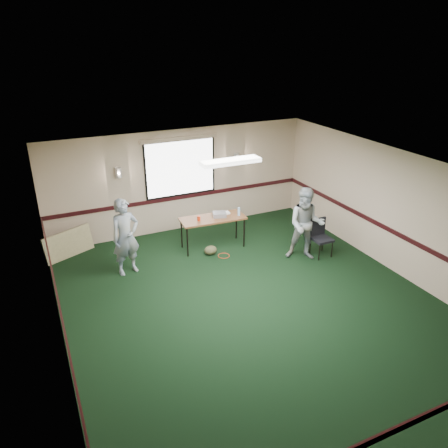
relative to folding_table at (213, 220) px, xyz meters
name	(u,v)px	position (x,y,z in m)	size (l,w,h in m)	color
ground	(252,303)	(-0.30, -2.59, -0.73)	(8.00, 8.00, 0.00)	black
room_shell	(209,195)	(-0.30, -0.47, 0.85)	(8.00, 8.02, 8.00)	#C7AC90
folding_table	(213,220)	(0.00, 0.00, 0.00)	(1.62, 0.74, 0.79)	#563118
projector	(219,214)	(0.18, 0.01, 0.11)	(0.31, 0.26, 0.10)	gray
game_console	(226,213)	(0.39, 0.09, 0.08)	(0.18, 0.14, 0.05)	white
red_cup	(199,218)	(-0.37, -0.02, 0.12)	(0.08, 0.08, 0.12)	#AF270B
water_bottle	(239,212)	(0.64, -0.14, 0.16)	(0.06, 0.06, 0.21)	#94C7F3
duffel_bag	(211,250)	(-0.22, -0.34, -0.62)	(0.32, 0.24, 0.22)	#403F25
cable_coil	(224,256)	(0.04, -0.55, -0.73)	(0.28, 0.28, 0.01)	red
folded_table	(69,244)	(-3.30, 1.01, -0.42)	(1.23, 0.05, 0.63)	tan
conference_chair	(320,234)	(2.16, -1.41, -0.21)	(0.43, 0.45, 0.89)	black
person_left	(126,237)	(-2.20, -0.33, 0.13)	(0.63, 0.41, 1.73)	#3D5486
person_right	(306,224)	(1.72, -1.43, 0.14)	(0.85, 0.66, 1.74)	#7A9ABD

